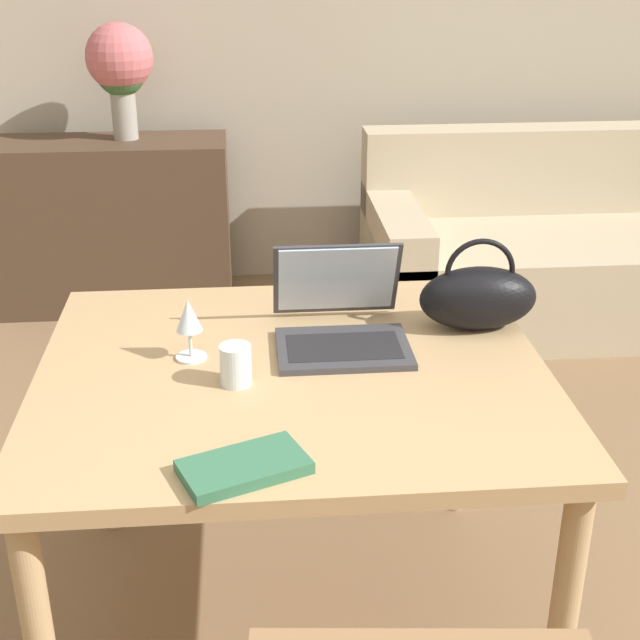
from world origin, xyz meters
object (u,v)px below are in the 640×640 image
(laptop, at_px, (340,315))
(handbag, at_px, (478,297))
(flower_vase, at_px, (120,65))
(couch, at_px, (563,256))
(wine_glass, at_px, (189,320))
(drinking_glass, at_px, (236,365))

(laptop, height_order, handbag, handbag)
(flower_vase, bearing_deg, couch, -9.53)
(couch, bearing_deg, wine_glass, -130.81)
(wine_glass, distance_m, flower_vase, 2.24)
(flower_vase, bearing_deg, drinking_glass, -77.98)
(laptop, bearing_deg, handbag, 4.56)
(handbag, xyz_separation_m, flower_vase, (-1.10, 2.08, 0.28))
(couch, distance_m, wine_glass, 2.52)
(flower_vase, bearing_deg, handbag, -62.00)
(couch, height_order, handbag, handbag)
(couch, distance_m, handbag, 2.03)
(laptop, relative_size, handbag, 1.15)
(handbag, bearing_deg, flower_vase, 118.00)
(drinking_glass, relative_size, flower_vase, 0.18)
(couch, bearing_deg, laptop, -124.93)
(handbag, height_order, flower_vase, flower_vase)
(wine_glass, xyz_separation_m, handbag, (0.72, 0.11, -0.01))
(handbag, bearing_deg, drinking_glass, -157.93)
(laptop, bearing_deg, couch, 55.07)
(laptop, height_order, wine_glass, laptop)
(drinking_glass, height_order, wine_glass, wine_glass)
(laptop, distance_m, drinking_glass, 0.34)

